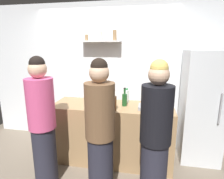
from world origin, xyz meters
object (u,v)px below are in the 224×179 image
at_px(baking_pan, 150,107).
at_px(wine_bottle_green_glass, 125,99).
at_px(person_brown_jacket, 100,133).
at_px(utensil_holder, 105,98).
at_px(wine_bottle_pale_glass, 151,96).
at_px(wine_bottle_amber_glass, 114,103).
at_px(person_blonde, 155,138).
at_px(person_pink_top, 42,124).
at_px(water_bottle_plastic, 126,96).
at_px(refrigerator, 201,107).

bearing_deg(baking_pan, wine_bottle_green_glass, 168.35).
distance_m(baking_pan, person_brown_jacket, 0.93).
distance_m(utensil_holder, wine_bottle_pale_glass, 0.77).
relative_size(utensil_holder, wine_bottle_amber_glass, 0.70).
relative_size(wine_bottle_amber_glass, person_blonde, 0.18).
distance_m(person_blonde, person_pink_top, 1.41).
xyz_separation_m(wine_bottle_pale_glass, person_pink_top, (-1.37, -0.88, -0.21)).
relative_size(person_brown_jacket, person_pink_top, 0.99).
bearing_deg(water_bottle_plastic, wine_bottle_amber_glass, -108.00).
xyz_separation_m(refrigerator, baking_pan, (-0.80, -0.40, 0.07)).
bearing_deg(refrigerator, water_bottle_plastic, -172.79).
bearing_deg(person_brown_jacket, wine_bottle_amber_glass, 143.71).
height_order(baking_pan, person_pink_top, person_pink_top).
bearing_deg(baking_pan, person_pink_top, -154.81).
xyz_separation_m(utensil_holder, person_pink_top, (-0.61, -0.91, -0.13)).
bearing_deg(person_pink_top, wine_bottle_pale_glass, -70.31).
bearing_deg(wine_bottle_pale_glass, water_bottle_plastic, 179.01).
distance_m(refrigerator, person_brown_jacket, 1.78).
bearing_deg(person_blonde, water_bottle_plastic, -57.40).
relative_size(wine_bottle_pale_glass, person_brown_jacket, 0.19).
relative_size(utensil_holder, wine_bottle_green_glass, 0.74).
relative_size(utensil_holder, wine_bottle_pale_glass, 0.64).
distance_m(refrigerator, person_pink_top, 2.39).
height_order(person_blonde, person_pink_top, person_pink_top).
distance_m(wine_bottle_amber_glass, wine_bottle_green_glass, 0.27).
bearing_deg(water_bottle_plastic, person_pink_top, -137.71).
relative_size(wine_bottle_green_glass, person_brown_jacket, 0.17).
distance_m(water_bottle_plastic, person_brown_jacket, 1.02).
relative_size(baking_pan, utensil_holder, 1.62).
relative_size(wine_bottle_pale_glass, wine_bottle_green_glass, 1.15).
xyz_separation_m(refrigerator, person_pink_top, (-2.16, -1.04, -0.03)).
relative_size(wine_bottle_green_glass, person_pink_top, 0.16).
bearing_deg(person_blonde, wine_bottle_green_glass, -52.53).
xyz_separation_m(wine_bottle_pale_glass, wine_bottle_green_glass, (-0.40, -0.16, -0.02)).
bearing_deg(water_bottle_plastic, wine_bottle_pale_glass, -0.99).
distance_m(refrigerator, water_bottle_plastic, 1.20).
relative_size(utensil_holder, person_pink_top, 0.12).
distance_m(baking_pan, wine_bottle_green_glass, 0.40).
bearing_deg(person_pink_top, person_brown_jacket, -110.28).
xyz_separation_m(wine_bottle_green_glass, water_bottle_plastic, (0.01, 0.17, 0.00)).
xyz_separation_m(utensil_holder, person_blonde, (0.80, -1.00, -0.14)).
bearing_deg(water_bottle_plastic, wine_bottle_green_glass, -93.42).
relative_size(baking_pan, wine_bottle_green_glass, 1.20).
height_order(wine_bottle_pale_glass, person_blonde, person_blonde).
distance_m(refrigerator, person_blonde, 1.36).
bearing_deg(person_brown_jacket, baking_pan, 111.65).
height_order(baking_pan, wine_bottle_amber_glass, wine_bottle_amber_glass).
xyz_separation_m(refrigerator, person_blonde, (-0.75, -1.13, -0.04)).
distance_m(baking_pan, wine_bottle_amber_glass, 0.54).
height_order(utensil_holder, wine_bottle_green_glass, wine_bottle_green_glass).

